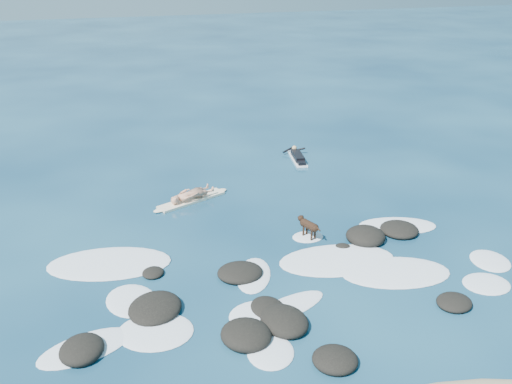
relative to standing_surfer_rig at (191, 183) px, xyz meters
name	(u,v)px	position (x,y,z in m)	size (l,w,h in m)	color
ground	(293,264)	(2.01, -5.93, -0.79)	(160.00, 160.00, 0.00)	#0A2642
reef_rocks	(292,292)	(1.35, -7.55, -0.68)	(14.36, 7.32, 0.61)	black
breaking_foam	(276,278)	(1.23, -6.54, -0.78)	(14.73, 8.05, 0.12)	white
standing_surfer_rig	(191,183)	(0.00, 0.00, 0.00)	(3.35, 1.72, 2.00)	#FBEBC9
paddling_surfer_rig	(297,157)	(5.87, 3.32, -0.64)	(1.18, 2.58, 0.44)	white
dog	(308,225)	(3.18, -4.37, -0.29)	(0.55, 1.14, 0.75)	black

